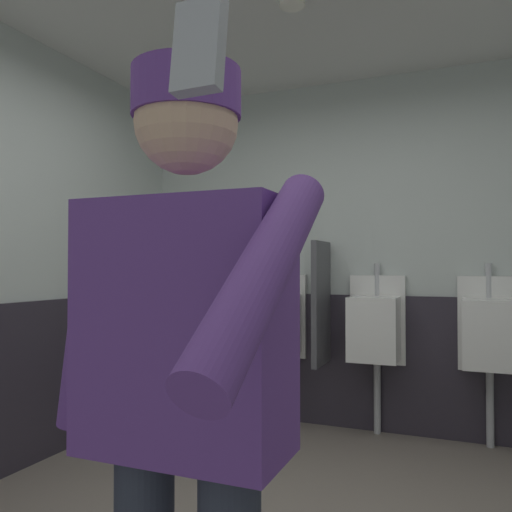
# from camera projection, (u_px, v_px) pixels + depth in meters

# --- Properties ---
(wall_back) EXTENTS (4.12, 0.12, 2.64)m
(wall_back) POSITION_uv_depth(u_px,v_px,m) (362.00, 253.00, 3.93)
(wall_back) COLOR silver
(wall_back) RESTS_ON ground_plane
(wainscot_band_back) EXTENTS (3.52, 0.03, 1.00)m
(wainscot_band_back) POSITION_uv_depth(u_px,v_px,m) (361.00, 362.00, 3.84)
(wainscot_band_back) COLOR #2D2833
(wainscot_band_back) RESTS_ON ground_plane
(downlight_far) EXTENTS (0.14, 0.14, 0.03)m
(downlight_far) POSITION_uv_depth(u_px,v_px,m) (292.00, 3.00, 2.75)
(downlight_far) COLOR white
(urinal_left) EXTENTS (0.40, 0.34, 1.24)m
(urinal_left) POSITION_uv_depth(u_px,v_px,m) (276.00, 323.00, 3.95)
(urinal_left) COLOR white
(urinal_left) RESTS_ON ground_plane
(urinal_middle) EXTENTS (0.40, 0.34, 1.24)m
(urinal_middle) POSITION_uv_depth(u_px,v_px,m) (375.00, 328.00, 3.67)
(urinal_middle) COLOR white
(urinal_middle) RESTS_ON ground_plane
(urinal_right) EXTENTS (0.40, 0.34, 1.24)m
(urinal_right) POSITION_uv_depth(u_px,v_px,m) (490.00, 333.00, 3.38)
(urinal_right) COLOR white
(urinal_right) RESTS_ON ground_plane
(privacy_divider_panel) EXTENTS (0.04, 0.40, 0.90)m
(privacy_divider_panel) POSITION_uv_depth(u_px,v_px,m) (321.00, 303.00, 3.75)
(privacy_divider_panel) COLOR #4C4C51
(person) EXTENTS (0.69, 0.60, 1.66)m
(person) POSITION_uv_depth(u_px,v_px,m) (184.00, 363.00, 1.16)
(person) COLOR #2D3342
(person) RESTS_ON ground_plane
(cell_phone) EXTENTS (0.06, 0.04, 0.11)m
(cell_phone) POSITION_uv_depth(u_px,v_px,m) (199.00, 47.00, 0.59)
(cell_phone) COLOR #A5A8B2
(soap_dispenser) EXTENTS (0.10, 0.07, 0.18)m
(soap_dispenser) POSITION_uv_depth(u_px,v_px,m) (202.00, 271.00, 4.35)
(soap_dispenser) COLOR silver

